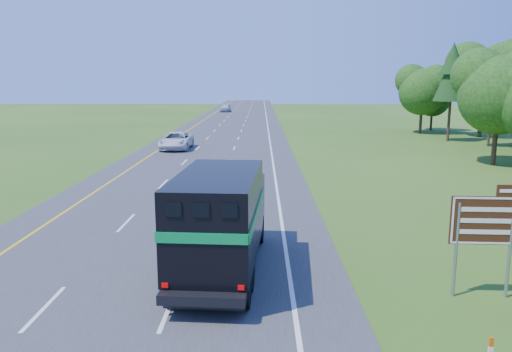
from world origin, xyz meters
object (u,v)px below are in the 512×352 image
object	(u,v)px
far_car	(226,108)
horse_truck	(221,218)
white_suv	(176,141)
exit_sign	(486,225)

from	to	relation	value
far_car	horse_truck	bearing A→B (deg)	-82.52
horse_truck	white_suv	size ratio (longest dim) A/B	1.38
white_suv	exit_sign	xyz separation A→B (m)	(15.19, -34.25, 1.43)
white_suv	horse_truck	bearing A→B (deg)	-77.53
white_suv	far_car	distance (m)	62.78
horse_truck	exit_sign	bearing A→B (deg)	-9.48
white_suv	exit_sign	bearing A→B (deg)	-65.85
horse_truck	far_car	size ratio (longest dim) A/B	1.62
white_suv	far_car	bearing A→B (deg)	89.83
horse_truck	far_car	distance (m)	95.33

